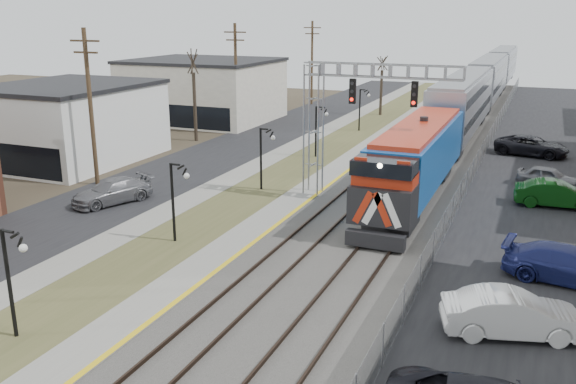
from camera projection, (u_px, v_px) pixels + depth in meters
The scene contains 21 objects.
street_west at pixel (213, 157), 47.83m from camera, with size 7.00×120.00×0.04m, color black.
sidewalk at pixel (265, 161), 46.16m from camera, with size 2.00×120.00×0.08m, color gray.
grass_median at pixel (301, 165), 45.05m from camera, with size 4.00×120.00×0.06m, color #484A27.
platform at pixel (340, 168), 43.91m from camera, with size 2.00×120.00×0.24m, color gray.
ballast_bed at pixel (409, 175), 42.06m from camera, with size 8.00×120.00×0.20m, color #595651.
platform_edge at pixel (352, 167), 43.55m from camera, with size 0.24×120.00×0.01m, color gold.
track_near at pixel (381, 170), 42.75m from camera, with size 1.58×120.00×0.15m.
track_far at pixel (431, 175), 41.45m from camera, with size 1.58×120.00×0.15m.
train at pixel (481, 88), 66.97m from camera, with size 3.00×85.85×5.33m.
signal_gantry at pixel (341, 107), 35.35m from camera, with size 9.00×1.07×8.15m.
lampposts at pixel (176, 202), 29.70m from camera, with size 0.14×62.14×4.00m.
utility_poles at pixel (91, 109), 38.70m from camera, with size 0.28×80.28×10.00m.
fence at pixel (473, 171), 40.30m from camera, with size 0.04×120.00×1.60m, color gray.
buildings_west at pixel (8, 134), 40.96m from camera, with size 14.00×67.00×7.00m.
bare_trees at pixel (223, 114), 50.97m from camera, with size 12.30×42.30×5.95m.
car_lot_b at pixel (513, 315), 21.05m from camera, with size 1.67×4.79×1.58m, color white.
car_lot_d at pixel (568, 266), 25.24m from camera, with size 2.12×5.22×1.51m, color navy.
car_lot_e at pixel (548, 177), 39.26m from camera, with size 1.55×3.86×1.32m, color slate.
car_lot_f at pixel (556, 195), 35.16m from camera, with size 1.61×4.62×1.52m, color #0C3D0F.
car_street_b at pixel (112, 192), 35.90m from camera, with size 1.97×4.85×1.41m, color slate.
car_lot_g at pixel (532, 146), 47.96m from camera, with size 2.55×5.53×1.54m, color black.
Camera 1 is at (12.01, -5.77, 10.80)m, focal length 38.00 mm.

